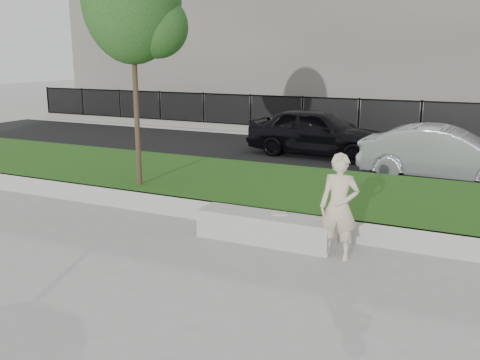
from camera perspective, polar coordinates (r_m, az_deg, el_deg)
The scene contains 13 objects.
ground at distance 9.26m, azimuth -1.92°, elevation -6.83°, with size 90.00×90.00×0.00m, color gray.
grass_bank at distance 11.82m, azimuth 4.87°, elevation -1.39°, with size 34.00×4.00×0.40m, color #0E390E.
grass_kerb at distance 10.08m, azimuth 0.83°, elevation -3.93°, with size 34.00×0.08×0.40m, color #AAA89F.
street at distance 16.99m, azimuth 11.57°, elevation 2.28°, with size 34.00×7.00×0.04m, color black.
far_pavement at distance 21.31m, azimuth 14.64°, elevation 4.43°, with size 34.00×3.00×0.12m, color gray.
iron_fence at distance 20.27m, azimuth 14.15°, elevation 5.40°, with size 32.00×0.30×1.50m.
building_facade at distance 28.04m, azimuth 18.25°, elevation 16.37°, with size 34.00×10.00×10.00m, color #67605A.
stone_bench at distance 9.32m, azimuth 2.70°, elevation -5.11°, with size 2.40×0.60×0.49m, color #AAA89F.
man at distance 8.54m, azimuth 10.52°, elevation -2.83°, with size 0.62×0.41×1.69m, color beige.
book at distance 9.24m, azimuth 4.22°, elevation -3.61°, with size 0.25×0.18×0.03m, color beige.
young_tree at distance 11.62m, azimuth -11.06°, elevation 18.02°, with size 2.13×2.04×5.21m.
car_dark at distance 17.03m, azimuth 8.31°, elevation 5.09°, with size 1.79×4.44×1.51m, color black.
car_silver at distance 14.50m, azimuth 20.98°, elevation 2.64°, with size 1.45×4.16×1.37m, color #989AA0.
Camera 1 is at (4.07, -7.68, 3.19)m, focal length 40.00 mm.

